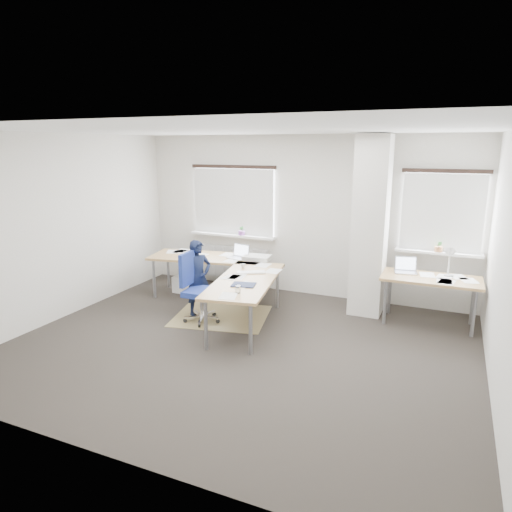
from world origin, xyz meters
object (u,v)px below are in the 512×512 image
at_px(desk_side, 431,280).
at_px(person, 199,278).
at_px(desk_main, 228,269).
at_px(task_chair, 199,303).

bearing_deg(desk_side, person, -163.60).
bearing_deg(desk_main, task_chair, -116.34).
distance_m(desk_side, person, 3.50).
xyz_separation_m(desk_main, task_chair, (-0.18, -0.61, -0.40)).
xyz_separation_m(task_chair, person, (-0.15, 0.25, 0.30)).
height_order(desk_main, person, person).
xyz_separation_m(desk_side, person, (-3.34, -1.01, -0.09)).
bearing_deg(person, desk_side, -42.59).
relative_size(desk_main, task_chair, 2.66).
xyz_separation_m(desk_main, desk_side, (3.02, 0.65, -0.01)).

